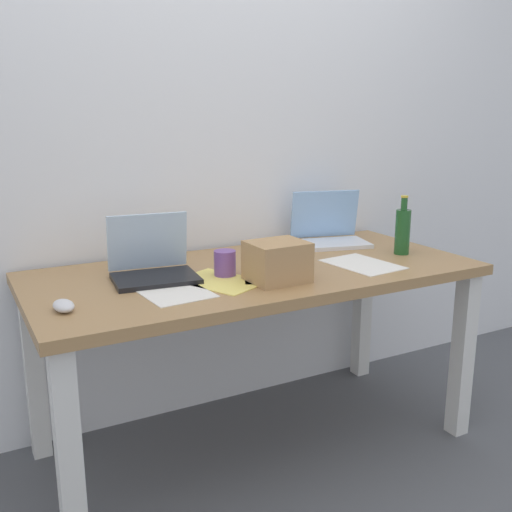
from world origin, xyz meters
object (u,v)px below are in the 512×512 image
object	(u,v)px
desk	(256,293)
beer_bottle	(403,230)
laptop_right	(329,232)
coffee_mug	(225,263)
laptop_left	(153,265)
cardboard_box	(277,262)
computer_mouse	(64,306)

from	to	relation	value
desk	beer_bottle	distance (m)	0.69
desk	laptop_right	distance (m)	0.57
beer_bottle	coffee_mug	world-z (taller)	beer_bottle
laptop_right	coffee_mug	distance (m)	0.70
desk	laptop_right	bearing A→B (deg)	24.20
laptop_right	laptop_left	bearing A→B (deg)	-169.58
laptop_right	cardboard_box	size ratio (longest dim) A/B	1.81
laptop_left	coffee_mug	xyz separation A→B (m)	(0.24, -0.10, -0.00)
computer_mouse	laptop_left	bearing A→B (deg)	27.57
laptop_right	cardboard_box	world-z (taller)	laptop_right
laptop_right	beer_bottle	xyz separation A→B (m)	(0.16, -0.30, 0.05)
desk	coffee_mug	distance (m)	0.21
cardboard_box	laptop_left	bearing A→B (deg)	147.04
cardboard_box	coffee_mug	distance (m)	0.20
beer_bottle	laptop_left	bearing A→B (deg)	172.44
computer_mouse	coffee_mug	size ratio (longest dim) A/B	1.05
laptop_left	cardboard_box	size ratio (longest dim) A/B	1.59
beer_bottle	coffee_mug	bearing A→B (deg)	176.94
computer_mouse	cardboard_box	world-z (taller)	cardboard_box
laptop_left	beer_bottle	bearing A→B (deg)	-7.56
laptop_left	coffee_mug	bearing A→B (deg)	-21.60
laptop_right	computer_mouse	bearing A→B (deg)	-162.91
coffee_mug	computer_mouse	bearing A→B (deg)	-168.38
desk	cardboard_box	distance (m)	0.25
beer_bottle	coffee_mug	distance (m)	0.81
laptop_left	cardboard_box	distance (m)	0.45
desk	laptop_left	size ratio (longest dim) A/B	5.36
laptop_left	laptop_right	xyz separation A→B (m)	(0.89, 0.16, 0.01)
cardboard_box	computer_mouse	bearing A→B (deg)	178.00
desk	beer_bottle	size ratio (longest dim) A/B	6.88
laptop_left	laptop_right	distance (m)	0.90
desk	computer_mouse	world-z (taller)	computer_mouse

